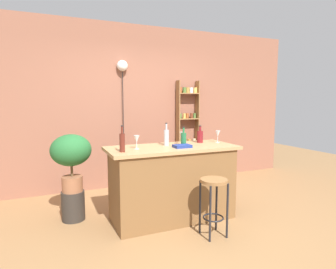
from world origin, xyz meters
TOP-DOWN VIEW (x-y plane):
  - ground at (0.00, 0.00)m, footprint 12.00×12.00m
  - back_wall at (0.00, 1.95)m, footprint 6.40×0.10m
  - kitchen_counter at (0.00, 0.30)m, footprint 1.63×0.70m
  - bar_stool at (0.23, -0.32)m, footprint 0.30×0.30m
  - spice_shelf at (0.99, 1.80)m, footprint 0.42×0.15m
  - plant_stool at (-1.18, 0.74)m, footprint 0.29×0.29m
  - potted_plant at (-1.18, 0.74)m, footprint 0.49×0.45m
  - bottle_olive_oil at (0.15, 0.29)m, footprint 0.07×0.07m
  - bottle_soda_blue at (-0.67, 0.16)m, footprint 0.06×0.06m
  - bottle_spirits_clear at (-0.04, 0.40)m, footprint 0.06×0.06m
  - bottle_wine_red at (0.48, 0.45)m, footprint 0.08×0.08m
  - wine_glass_left at (0.71, 0.37)m, footprint 0.07×0.07m
  - wine_glass_center at (0.19, 0.40)m, footprint 0.07×0.07m
  - wine_glass_right at (-0.47, 0.29)m, footprint 0.07×0.07m
  - cookbook at (0.08, 0.17)m, footprint 0.21×0.15m
  - pendant_globe_light at (-0.23, 1.84)m, footprint 0.18×0.18m

SIDE VIEW (x-z plane):
  - ground at x=0.00m, z-range 0.00..0.00m
  - plant_stool at x=-1.18m, z-range 0.00..0.37m
  - kitchen_counter at x=0.00m, z-range 0.00..0.94m
  - bar_stool at x=0.23m, z-range 0.15..0.80m
  - potted_plant at x=-1.18m, z-range 0.48..1.21m
  - cookbook at x=0.08m, z-range 0.94..0.97m
  - spice_shelf at x=0.99m, z-range 0.08..1.95m
  - bottle_wine_red at x=0.48m, z-range 0.91..1.14m
  - bottle_olive_oil at x=0.15m, z-range 0.90..1.15m
  - bottle_spirits_clear at x=-0.04m, z-range 0.90..1.19m
  - bottle_soda_blue at x=-0.67m, z-range 0.90..1.20m
  - wine_glass_left at x=0.71m, z-range 0.97..1.13m
  - wine_glass_center at x=0.19m, z-range 0.97..1.13m
  - wine_glass_right at x=-0.47m, z-range 0.97..1.13m
  - back_wall at x=0.00m, z-range 0.00..2.80m
  - pendant_globe_light at x=-0.23m, z-range 0.95..3.12m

